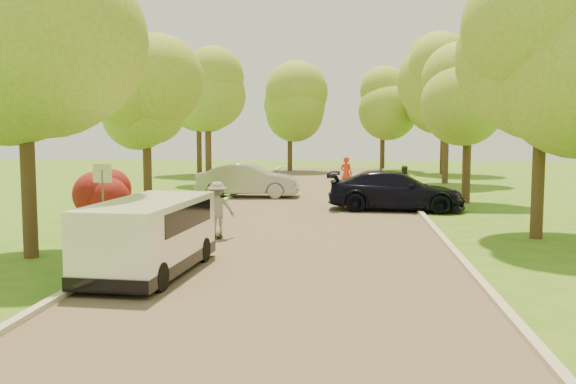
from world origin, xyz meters
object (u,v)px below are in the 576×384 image
(longboard, at_px, (218,235))
(person_striped, at_px, (346,174))
(street_sign, at_px, (103,185))
(person_olive, at_px, (403,183))
(dark_sedan, at_px, (396,191))
(skateboarder, at_px, (217,208))
(minivan, at_px, (150,235))
(silver_sedan, at_px, (248,180))

(longboard, distance_m, person_striped, 14.80)
(street_sign, distance_m, person_olive, 14.38)
(dark_sedan, height_order, skateboarder, skateboarder)
(street_sign, height_order, longboard, street_sign)
(street_sign, relative_size, longboard, 2.64)
(longboard, distance_m, person_olive, 12.18)
(person_olive, bearing_deg, skateboarder, 55.94)
(dark_sedan, bearing_deg, skateboarder, 145.45)
(skateboarder, bearing_deg, minivan, 64.64)
(dark_sedan, distance_m, person_striped, 7.66)
(longboard, height_order, skateboarder, skateboarder)
(dark_sedan, relative_size, person_olive, 3.38)
(minivan, height_order, silver_sedan, minivan)
(street_sign, xyz_separation_m, person_striped, (7.06, 14.55, -0.68))
(longboard, relative_size, person_striped, 0.46)
(person_olive, bearing_deg, dark_sedan, 77.36)
(longboard, bearing_deg, silver_sedan, -104.69)
(silver_sedan, relative_size, skateboarder, 3.05)
(silver_sedan, distance_m, person_striped, 5.51)
(minivan, relative_size, skateboarder, 2.91)
(longboard, height_order, person_olive, person_olive)
(dark_sedan, bearing_deg, person_striped, 19.60)
(minivan, bearing_deg, person_olive, 70.31)
(dark_sedan, distance_m, skateboarder, 8.93)
(longboard, bearing_deg, minivan, 64.64)
(minivan, xyz_separation_m, silver_sedan, (-0.31, 15.96, -0.08))
(skateboarder, bearing_deg, longboard, 161.04)
(silver_sedan, bearing_deg, minivan, -179.38)
(skateboarder, distance_m, person_striped, 14.78)
(minivan, xyz_separation_m, dark_sedan, (6.20, 11.64, -0.10))
(dark_sedan, xyz_separation_m, person_olive, (0.59, 3.53, 0.01))
(skateboarder, relative_size, person_olive, 1.00)
(dark_sedan, relative_size, person_striped, 2.96)
(street_sign, bearing_deg, dark_sedan, 38.42)
(skateboarder, height_order, person_striped, person_striped)
(street_sign, height_order, minivan, street_sign)
(longboard, bearing_deg, person_striped, -123.54)
(dark_sedan, height_order, longboard, dark_sedan)
(street_sign, xyz_separation_m, longboard, (3.34, 0.24, -1.48))
(person_striped, distance_m, person_olive, 4.64)
(street_sign, relative_size, skateboarder, 1.40)
(silver_sedan, bearing_deg, street_sign, 167.21)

